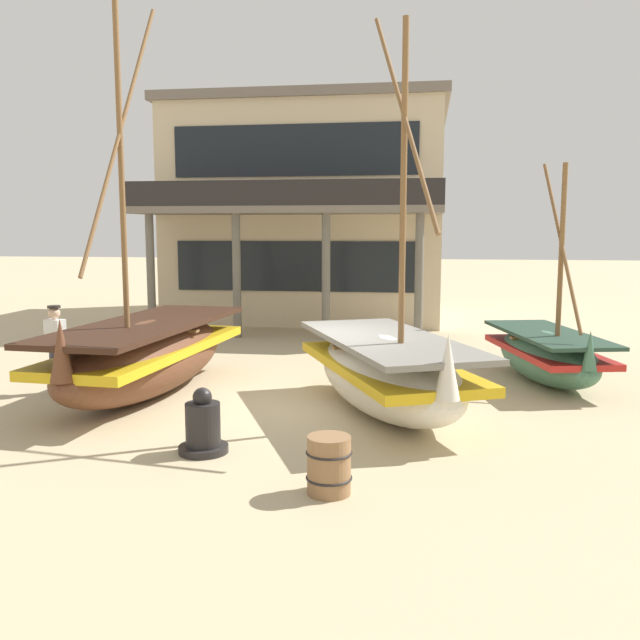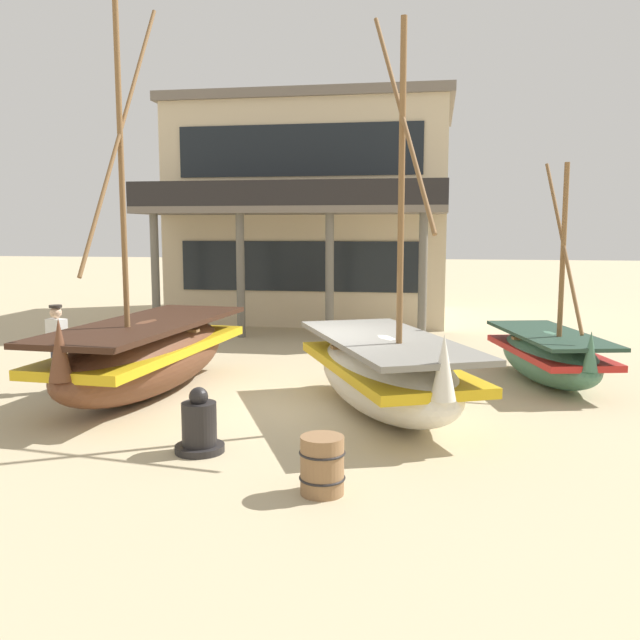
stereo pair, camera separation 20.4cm
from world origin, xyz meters
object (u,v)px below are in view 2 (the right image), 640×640
at_px(fisherman_by_hull, 58,349).
at_px(wooden_barrel, 322,465).
at_px(harbor_building_main, 317,212).
at_px(fishing_boat_near_left, 549,355).
at_px(fishing_boat_centre_large, 147,354).
at_px(capstan_winch, 199,427).
at_px(fishing_boat_far_right, 386,371).

xyz_separation_m(fisherman_by_hull, wooden_barrel, (5.82, -4.18, -0.48)).
bearing_deg(harbor_building_main, wooden_barrel, -80.04).
distance_m(fishing_boat_near_left, harbor_building_main, 12.50).
relative_size(fishing_boat_centre_large, harbor_building_main, 0.75).
bearing_deg(fisherman_by_hull, harbor_building_main, 77.09).
bearing_deg(wooden_barrel, capstan_winch, 147.96).
height_order(fishing_boat_centre_large, harbor_building_main, harbor_building_main).
xyz_separation_m(capstan_winch, harbor_building_main, (-0.99, 15.53, 3.35)).
distance_m(fishing_boat_near_left, fishing_boat_centre_large, 7.99).
bearing_deg(fishing_boat_far_right, fishing_boat_centre_large, 171.71).
bearing_deg(fisherman_by_hull, capstan_winch, -37.40).
relative_size(fishing_boat_near_left, fishing_boat_far_right, 0.67).
bearing_deg(wooden_barrel, fishing_boat_near_left, 61.33).
bearing_deg(fishing_boat_near_left, capstan_winch, -136.05).
xyz_separation_m(fishing_boat_centre_large, fishing_boat_far_right, (4.58, -0.67, -0.04)).
bearing_deg(harbor_building_main, capstan_winch, -86.35).
distance_m(fishing_boat_near_left, fishing_boat_far_right, 4.23).
height_order(fishing_boat_centre_large, fishing_boat_far_right, fishing_boat_centre_large).
distance_m(fishing_boat_centre_large, wooden_barrel, 5.98).
bearing_deg(fishing_boat_near_left, fishing_boat_far_right, -137.04).
distance_m(fishing_boat_near_left, capstan_winch, 7.70).
bearing_deg(capstan_winch, harbor_building_main, 93.65).
distance_m(fisherman_by_hull, capstan_winch, 4.90).
height_order(fisherman_by_hull, harbor_building_main, harbor_building_main).
bearing_deg(fishing_boat_centre_large, wooden_barrel, -46.74).
relative_size(fishing_boat_near_left, fisherman_by_hull, 2.63).
bearing_deg(harbor_building_main, fishing_boat_centre_large, -95.27).
height_order(fishing_boat_centre_large, capstan_winch, fishing_boat_centre_large).
bearing_deg(fishing_boat_far_right, wooden_barrel, -97.60).
bearing_deg(fishing_boat_far_right, capstan_winch, -134.85).
height_order(capstan_winch, wooden_barrel, capstan_winch).
height_order(fisherman_by_hull, wooden_barrel, fisherman_by_hull).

